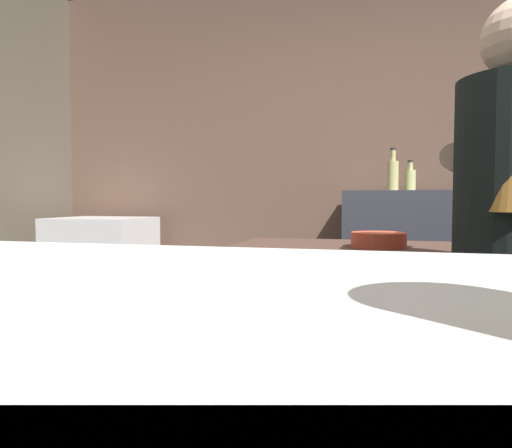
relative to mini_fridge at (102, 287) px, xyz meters
name	(u,v)px	position (x,y,z in m)	size (l,w,h in m)	color
wall_back	(399,165)	(2.03, 0.45, 0.86)	(5.20, 0.10, 2.70)	brown
prep_counter	(511,375)	(2.38, -1.05, -0.03)	(2.10, 0.60, 0.93)	#4B332A
back_shelf	(421,283)	(2.17, 0.17, 0.09)	(0.97, 0.36, 1.17)	#363843
mini_fridge	(102,287)	(0.00, 0.00, 0.00)	(0.64, 0.58, 0.99)	silver
mixing_bowl	(379,240)	(1.90, -1.08, 0.47)	(0.21, 0.21, 0.06)	#D54E34
bottle_soy	(498,175)	(2.60, 0.18, 0.77)	(0.06, 0.06, 0.24)	#CDCF86
bottle_hot_sauce	(473,174)	(2.46, 0.21, 0.78)	(0.07, 0.07, 0.26)	#395EA2
bottle_vinegar	(410,179)	(2.09, 0.20, 0.75)	(0.07, 0.07, 0.19)	#CED185
bottle_olive_oil	(393,174)	(1.98, 0.13, 0.78)	(0.07, 0.07, 0.27)	#CDC87C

